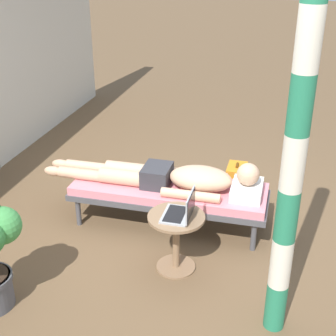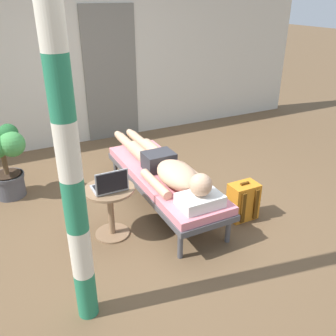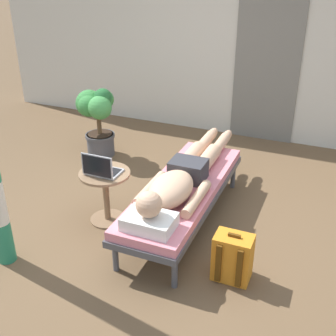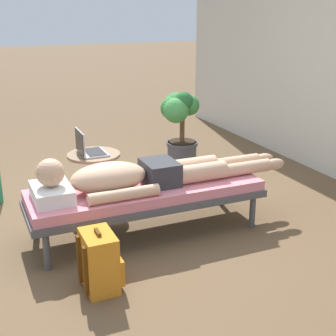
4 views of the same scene
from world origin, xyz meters
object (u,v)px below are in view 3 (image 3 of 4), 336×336
Objects in this scene: person_reclining at (181,179)px; potted_plant at (96,113)px; lounge_chair at (183,191)px; laptop at (101,169)px; side_table at (106,188)px; backpack at (233,258)px.

potted_plant is (-1.53, 1.08, 0.05)m from person_reclining.
laptop reaches higher than lounge_chair.
laptop reaches higher than side_table.
potted_plant is (-2.17, 1.59, 0.37)m from backpack.
person_reclining is at bearing -90.00° from lounge_chair.
person_reclining is 5.12× the size of backpack.
potted_plant is (-0.84, 1.30, -0.01)m from laptop.
backpack reaches higher than lounge_chair.
lounge_chair is 1.85m from potted_plant.
side_table reaches higher than backpack.
person_reclining is 0.73m from laptop.
laptop is 0.73× the size of backpack.
person_reclining is at bearing 17.77° from laptop.
potted_plant reaches higher than side_table.
backpack is (0.64, -0.51, -0.32)m from person_reclining.
side_table is at bearing 90.00° from laptop.
person_reclining is 4.15× the size of side_table.
lounge_chair is 4.53× the size of backpack.
lounge_chair is 3.67× the size of side_table.
person_reclining is 0.73m from side_table.
laptop is (-0.69, -0.22, 0.07)m from person_reclining.
person_reclining is at bearing 13.84° from side_table.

